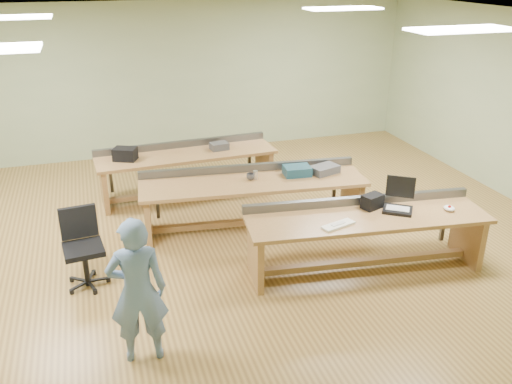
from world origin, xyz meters
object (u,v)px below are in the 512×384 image
at_px(workbench_mid, 253,191).
at_px(mug, 251,177).
at_px(camera_bag, 372,201).
at_px(drinks_can, 255,175).
at_px(parts_bin_grey, 324,169).
at_px(laptop_base, 398,210).
at_px(task_chair, 84,258).
at_px(workbench_front, 365,229).
at_px(parts_bin_teal, 297,171).
at_px(person, 138,291).
at_px(workbench_back, 187,164).

bearing_deg(workbench_mid, mug, 162.21).
height_order(camera_bag, drinks_can, camera_bag).
bearing_deg(mug, parts_bin_grey, -3.77).
height_order(workbench_mid, laptop_base, workbench_mid).
relative_size(camera_bag, task_chair, 0.28).
height_order(workbench_front, parts_bin_teal, parts_bin_teal).
bearing_deg(parts_bin_teal, parts_bin_grey, -6.37).
distance_m(workbench_mid, drinks_can, 0.25).
bearing_deg(workbench_front, camera_bag, 53.03).
distance_m(parts_bin_grey, mug, 1.13).
bearing_deg(task_chair, laptop_base, -16.26).
distance_m(task_chair, parts_bin_grey, 3.64).
height_order(person, parts_bin_teal, person).
xyz_separation_m(task_chair, drinks_can, (2.46, 0.90, 0.46)).
relative_size(camera_bag, mug, 2.21).
bearing_deg(parts_bin_grey, person, -141.55).
bearing_deg(workbench_front, mug, 130.18).
distance_m(workbench_front, mug, 1.90).
bearing_deg(camera_bag, mug, 110.47).
distance_m(workbench_back, mug, 1.63).
height_order(workbench_front, parts_bin_grey, parts_bin_grey).
bearing_deg(task_chair, parts_bin_grey, 7.12).
distance_m(laptop_base, parts_bin_teal, 1.73).
bearing_deg(drinks_can, laptop_base, -48.90).
bearing_deg(parts_bin_teal, laptop_base, -64.22).
bearing_deg(drinks_can, task_chair, -159.90).
bearing_deg(person, workbench_back, -102.97).
bearing_deg(parts_bin_teal, drinks_can, 177.25).
height_order(mug, drinks_can, drinks_can).
xyz_separation_m(task_chair, mug, (2.38, 0.90, 0.44)).
height_order(workbench_back, laptop_base, workbench_back).
distance_m(workbench_front, task_chair, 3.49).
height_order(parts_bin_teal, drinks_can, parts_bin_teal).
bearing_deg(camera_bag, task_chair, 151.75).
height_order(workbench_front, person, person).
bearing_deg(workbench_mid, parts_bin_teal, 4.81).
bearing_deg(parts_bin_grey, workbench_front, -93.50).
bearing_deg(task_chair, mug, 14.56).
distance_m(parts_bin_teal, mug, 0.71).
bearing_deg(parts_bin_teal, workbench_front, -77.95).
bearing_deg(workbench_back, drinks_can, -65.73).
distance_m(camera_bag, task_chair, 3.65).
height_order(laptop_base, parts_bin_teal, parts_bin_teal).
height_order(workbench_mid, mug, workbench_mid).
xyz_separation_m(person, laptop_base, (3.34, 0.87, -0.00)).
height_order(camera_bag, parts_bin_teal, camera_bag).
relative_size(workbench_back, parts_bin_teal, 7.70).
height_order(workbench_mid, drinks_can, drinks_can).
distance_m(laptop_base, camera_bag, 0.33).
relative_size(workbench_mid, mug, 27.53).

